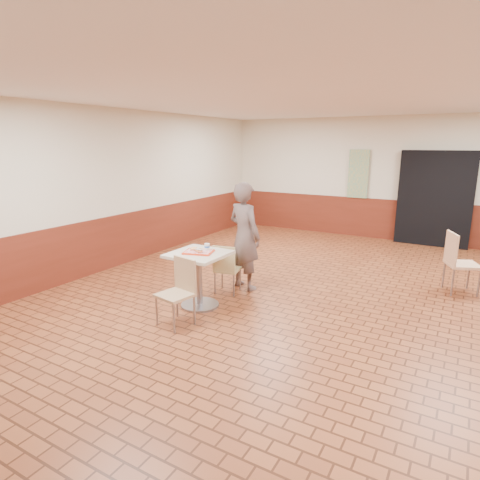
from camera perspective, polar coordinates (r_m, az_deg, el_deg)
The scene contains 13 objects.
room_shell at distance 5.76m, azimuth 10.36°, elevation 4.88°, with size 8.01×10.01×3.01m.
wainscot_band at distance 5.99m, azimuth 9.96°, elevation -4.62°, with size 8.00×10.00×1.00m.
corridor_doorway at distance 10.35m, azimuth 25.95°, elevation 5.28°, with size 1.60×0.22×2.20m, color black.
promo_poster at distance 10.63m, azimuth 16.47°, elevation 8.99°, with size 0.50×0.03×1.20m, color gray.
main_table at distance 5.87m, azimuth -5.85°, elevation -4.32°, with size 0.78×0.78×0.82m.
chair_main_front at distance 5.37m, azimuth -8.66°, elevation -6.78°, with size 0.48×0.48×0.88m.
chair_main_back at distance 6.37m, azimuth -1.99°, elevation -3.80°, with size 0.44×0.44×0.80m.
customer at distance 6.50m, azimuth 0.65°, elevation 0.53°, with size 0.64×0.42×1.76m, color brown.
serving_tray at distance 5.79m, azimuth -5.91°, elevation -1.69°, with size 0.40×0.31×0.02m.
ring_donut at distance 5.86m, azimuth -6.60°, elevation -1.22°, with size 0.11×0.11×0.03m, color #F1A457.
long_john_donut at distance 5.72m, azimuth -5.89°, elevation -1.53°, with size 0.16×0.10×0.05m.
paper_cup at distance 5.81m, azimuth -4.71°, elevation -0.98°, with size 0.08×0.08×0.10m.
chair_second_left at distance 7.28m, azimuth 28.58°, elevation -2.44°, with size 0.59×0.59×0.98m.
Camera 1 is at (1.90, -5.37, 2.35)m, focal length 30.00 mm.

